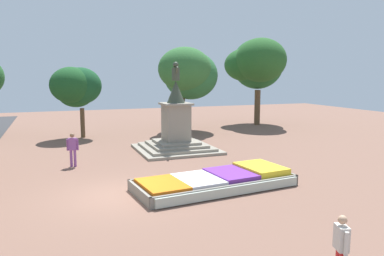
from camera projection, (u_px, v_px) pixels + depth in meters
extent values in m
plane|color=brown|center=(118.00, 196.00, 14.00)|extent=(71.36, 71.36, 0.00)
cube|color=#38281C|center=(215.00, 183.00, 15.02)|extent=(6.46, 2.94, 0.39)
cube|color=gray|center=(231.00, 191.00, 13.95)|extent=(6.43, 0.78, 0.43)
cube|color=gray|center=(201.00, 175.00, 16.07)|extent=(6.43, 0.78, 0.43)
cube|color=gray|center=(139.00, 194.00, 13.60)|extent=(0.36, 2.50, 0.43)
cube|color=gray|center=(277.00, 173.00, 16.43)|extent=(0.36, 2.50, 0.43)
cube|color=orange|center=(162.00, 184.00, 13.97)|extent=(1.73, 2.25, 0.11)
cube|color=white|center=(198.00, 179.00, 14.64)|extent=(1.73, 2.25, 0.11)
cube|color=#72339E|center=(231.00, 174.00, 15.31)|extent=(1.73, 2.25, 0.17)
cube|color=yellow|center=(261.00, 169.00, 15.98)|extent=(1.73, 2.25, 0.27)
cube|color=#B2BCAD|center=(232.00, 191.00, 13.91)|extent=(6.12, 0.84, 0.35)
cube|color=gray|center=(176.00, 149.00, 22.42)|extent=(4.56, 4.56, 0.15)
cube|color=gray|center=(176.00, 147.00, 22.40)|extent=(3.83, 3.83, 0.15)
cube|color=gray|center=(176.00, 144.00, 22.38)|extent=(3.11, 3.11, 0.15)
cube|color=gray|center=(176.00, 142.00, 22.36)|extent=(2.38, 2.38, 0.15)
cube|color=gray|center=(176.00, 123.00, 22.20)|extent=(1.43, 1.43, 2.14)
cube|color=gray|center=(176.00, 104.00, 22.04)|extent=(1.68, 1.68, 0.12)
cone|color=#384233|center=(176.00, 92.00, 21.94)|extent=(1.07, 1.07, 1.30)
cylinder|color=#384233|center=(176.00, 74.00, 21.79)|extent=(0.46, 0.46, 0.76)
sphere|color=#384233|center=(176.00, 65.00, 21.72)|extent=(0.33, 0.33, 0.33)
cylinder|color=#384233|center=(177.00, 71.00, 21.50)|extent=(0.18, 0.57, 0.58)
cube|color=beige|center=(342.00, 238.00, 8.01)|extent=(0.33, 0.43, 0.54)
cylinder|color=beige|center=(337.00, 234.00, 8.25)|extent=(0.09, 0.09, 0.52)
cylinder|color=beige|center=(346.00, 244.00, 7.78)|extent=(0.09, 0.09, 0.52)
sphere|color=tan|center=(343.00, 220.00, 7.95)|extent=(0.20, 0.20, 0.20)
cylinder|color=#8C4C99|center=(71.00, 158.00, 18.37)|extent=(0.13, 0.13, 0.84)
cylinder|color=#8C4C99|center=(75.00, 158.00, 18.41)|extent=(0.13, 0.13, 0.84)
cube|color=#8C4C99|center=(72.00, 144.00, 18.29)|extent=(0.41, 0.28, 0.59)
cylinder|color=#8C4C99|center=(67.00, 145.00, 18.25)|extent=(0.09, 0.09, 0.56)
cylinder|color=#8C4C99|center=(78.00, 144.00, 18.34)|extent=(0.09, 0.09, 0.56)
sphere|color=#8C664C|center=(72.00, 135.00, 18.23)|extent=(0.22, 0.22, 0.22)
cylinder|color=#4C3823|center=(181.00, 113.00, 29.75)|extent=(0.56, 0.56, 3.01)
ellipsoid|color=#316931|center=(185.00, 69.00, 28.50)|extent=(4.10, 3.81, 3.33)
ellipsoid|color=#2A6736|center=(191.00, 75.00, 29.82)|extent=(4.27, 4.58, 3.84)
cylinder|color=brown|center=(83.00, 123.00, 26.95)|extent=(0.31, 0.31, 2.12)
ellipsoid|color=#1B4D22|center=(71.00, 85.00, 26.06)|extent=(2.94, 3.13, 2.53)
ellipsoid|color=#184B27|center=(81.00, 86.00, 26.42)|extent=(2.93, 2.72, 2.60)
ellipsoid|color=#1C4F22|center=(76.00, 93.00, 26.64)|extent=(2.53, 2.34, 1.96)
cylinder|color=brown|center=(257.00, 107.00, 33.91)|extent=(0.52, 0.52, 3.14)
ellipsoid|color=#215A2B|center=(257.00, 64.00, 34.10)|extent=(4.58, 4.90, 4.54)
ellipsoid|color=#265A25|center=(261.00, 60.00, 32.32)|extent=(4.32, 4.69, 3.79)
ellipsoid|color=#245825|center=(246.00, 65.00, 33.67)|extent=(3.89, 4.20, 2.99)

